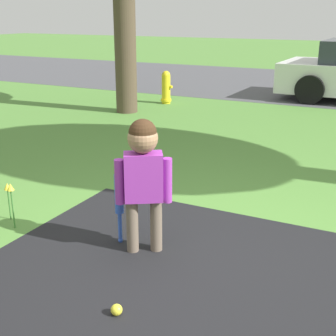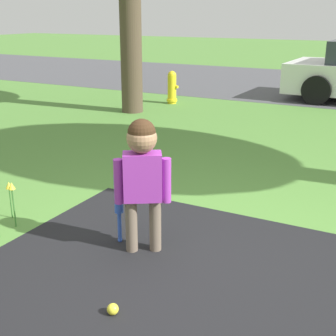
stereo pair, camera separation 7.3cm
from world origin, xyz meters
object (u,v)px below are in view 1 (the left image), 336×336
child (143,168)px  sports_ball (117,310)px  baseball_bat (119,197)px  fire_hydrant (166,88)px

child → sports_ball: 1.04m
baseball_bat → child: bearing=-7.5°
sports_ball → fire_hydrant: bearing=114.6°
sports_ball → child: bearing=107.6°
child → sports_ball: size_ratio=14.37×
child → fire_hydrant: 6.19m
baseball_bat → fire_hydrant: fire_hydrant is taller
child → fire_hydrant: child is taller
sports_ball → fire_hydrant: size_ratio=0.11×
child → sports_ball: bearing=-104.2°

